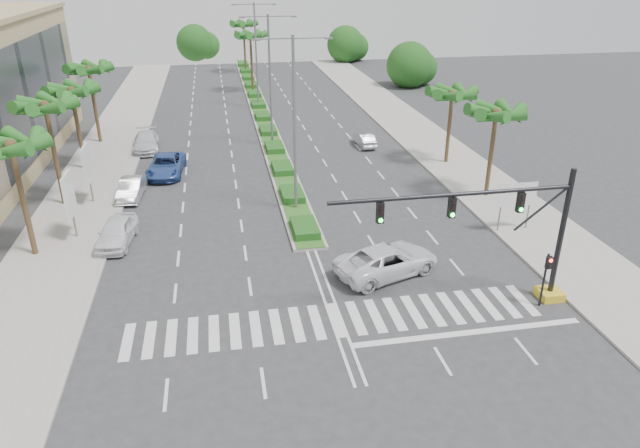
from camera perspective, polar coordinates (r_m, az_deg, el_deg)
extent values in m
plane|color=#333335|center=(28.69, 1.65, -9.57)|extent=(160.00, 160.00, 0.00)
cube|color=gray|center=(50.32, 14.04, 5.34)|extent=(6.00, 120.00, 0.15)
cube|color=gray|center=(47.15, -22.14, 2.90)|extent=(6.00, 120.00, 0.15)
cube|color=gray|center=(70.20, -6.09, 11.39)|extent=(2.20, 75.00, 0.20)
cube|color=#2C5E20|center=(70.17, -6.10, 11.48)|extent=(1.80, 75.00, 0.04)
cube|color=gold|center=(32.63, 21.96, -6.50)|extent=(1.20, 1.20, 0.45)
cylinder|color=black|center=(31.08, 22.96, -1.00)|extent=(0.28, 0.28, 7.00)
cylinder|color=black|center=(27.30, 13.20, 2.87)|extent=(12.00, 0.20, 0.20)
cylinder|color=black|center=(29.78, 21.17, 1.38)|extent=(2.53, 0.12, 2.15)
cube|color=black|center=(29.06, 19.44, 2.05)|extent=(0.32, 0.24, 1.00)
cylinder|color=#19E533|center=(29.07, 19.48, 1.36)|extent=(0.20, 0.06, 0.20)
cube|color=black|center=(27.54, 13.07, 1.61)|extent=(0.32, 0.24, 1.00)
cylinder|color=#19E533|center=(27.55, 13.12, 0.89)|extent=(0.20, 0.06, 0.20)
cube|color=black|center=(26.39, 6.05, 1.11)|extent=(0.32, 0.24, 1.00)
cylinder|color=#19E533|center=(26.40, 6.10, 0.35)|extent=(0.20, 0.06, 0.20)
cylinder|color=black|center=(31.14, 21.47, -5.26)|extent=(0.12, 0.12, 3.00)
cube|color=black|center=(30.52, 21.93, -3.60)|extent=(0.28, 0.22, 0.65)
cylinder|color=red|center=(30.35, 22.10, -3.41)|extent=(0.18, 0.05, 0.18)
cylinder|color=slate|center=(38.70, 17.55, 1.10)|extent=(0.10, 0.10, 2.80)
cylinder|color=slate|center=(39.64, 20.12, 1.29)|extent=(0.10, 0.10, 2.80)
cube|color=#0C6638|center=(38.72, 19.09, 2.82)|extent=(2.60, 0.08, 1.50)
cube|color=white|center=(38.68, 19.12, 2.80)|extent=(2.70, 0.02, 1.60)
cylinder|color=slate|center=(39.27, -23.42, 0.51)|extent=(0.12, 0.12, 2.80)
cube|color=white|center=(38.70, -23.82, 2.67)|extent=(0.18, 2.10, 2.70)
cube|color=#D8594C|center=(38.70, -23.82, 2.67)|extent=(0.12, 2.00, 2.60)
cylinder|color=slate|center=(44.72, -21.96, 3.62)|extent=(0.12, 0.12, 2.80)
cube|color=white|center=(44.22, -22.29, 5.55)|extent=(0.18, 2.10, 2.70)
cube|color=#D8594C|center=(44.22, -22.29, 5.55)|extent=(0.12, 2.00, 2.60)
cylinder|color=brown|center=(37.28, -27.52, 1.97)|extent=(0.32, 0.32, 7.00)
sphere|color=brown|center=(36.27, -28.57, 6.92)|extent=(0.70, 0.70, 0.70)
cone|color=#225C1D|center=(35.96, -26.88, 6.96)|extent=(0.90, 3.62, 1.50)
cone|color=#225C1D|center=(36.87, -27.17, 7.30)|extent=(3.39, 2.96, 1.50)
cone|color=#225C1D|center=(37.35, -28.45, 7.23)|extent=(3.73, 1.68, 1.50)
cone|color=#225C1D|center=(35.40, -29.38, 6.19)|extent=(3.73, 1.68, 1.50)
cone|color=#225C1D|center=(35.29, -27.86, 6.47)|extent=(3.39, 2.96, 1.50)
cylinder|color=brown|center=(44.49, -24.95, 6.14)|extent=(0.32, 0.32, 7.40)
sphere|color=brown|center=(43.62, -25.81, 10.61)|extent=(0.70, 0.70, 0.70)
cone|color=#225C1D|center=(43.36, -24.37, 10.66)|extent=(0.90, 3.62, 1.50)
cone|color=#225C1D|center=(44.28, -24.66, 10.86)|extent=(3.39, 2.96, 1.50)
cone|color=#225C1D|center=(44.71, -25.77, 10.78)|extent=(3.73, 1.68, 1.50)
cone|color=#225C1D|center=(44.35, -26.89, 10.47)|extent=(2.38, 3.65, 1.50)
cone|color=#225C1D|center=(43.46, -27.20, 10.16)|extent=(2.38, 3.65, 1.50)
cone|color=#225C1D|center=(42.69, -26.43, 10.09)|extent=(3.73, 1.68, 1.50)
cone|color=#225C1D|center=(42.65, -25.15, 10.31)|extent=(3.39, 2.96, 1.50)
cylinder|color=brown|center=(52.05, -23.00, 8.60)|extent=(0.32, 0.32, 6.80)
sphere|color=brown|center=(51.34, -23.61, 12.12)|extent=(0.70, 0.70, 0.70)
cone|color=#225C1D|center=(51.12, -22.37, 12.16)|extent=(0.90, 3.62, 1.50)
cone|color=#225C1D|center=(52.04, -22.66, 12.31)|extent=(3.39, 2.96, 1.50)
cone|color=#225C1D|center=(52.44, -23.63, 12.23)|extent=(3.73, 1.68, 1.50)
cone|color=#225C1D|center=(52.04, -24.57, 11.99)|extent=(2.38, 3.65, 1.50)
cone|color=#225C1D|center=(51.13, -24.80, 11.75)|extent=(2.38, 3.65, 1.50)
cone|color=#225C1D|center=(50.39, -24.11, 11.71)|extent=(3.73, 1.68, 1.50)
cone|color=#225C1D|center=(50.38, -23.02, 11.89)|extent=(3.39, 2.96, 1.50)
cylinder|color=brown|center=(59.62, -21.60, 10.89)|extent=(0.32, 0.32, 7.20)
sphere|color=brown|center=(58.98, -22.14, 14.17)|extent=(0.70, 0.70, 0.70)
cone|color=#225C1D|center=(58.79, -21.05, 14.21)|extent=(0.90, 3.62, 1.50)
cone|color=#225C1D|center=(59.70, -21.32, 14.31)|extent=(3.39, 2.96, 1.50)
cone|color=#225C1D|center=(60.08, -22.18, 14.23)|extent=(3.73, 1.68, 1.50)
cone|color=#225C1D|center=(59.66, -23.00, 14.04)|extent=(2.38, 3.65, 1.50)
cone|color=#225C1D|center=(58.73, -23.17, 13.87)|extent=(2.38, 3.65, 1.50)
cone|color=#225C1D|center=(58.01, -22.55, 13.85)|extent=(3.73, 1.68, 1.50)
cone|color=#225C1D|center=(58.03, -21.59, 14.01)|extent=(3.39, 2.96, 1.50)
cylinder|color=brown|center=(43.93, 16.71, 6.59)|extent=(0.32, 0.32, 6.50)
sphere|color=brown|center=(43.11, 17.23, 10.57)|extent=(0.70, 0.70, 0.70)
cone|color=#225C1D|center=(43.65, 18.52, 10.43)|extent=(0.90, 3.62, 1.50)
cone|color=#225C1D|center=(44.19, 17.52, 10.72)|extent=(3.39, 2.96, 1.50)
cone|color=#225C1D|center=(43.95, 16.30, 10.80)|extent=(3.73, 1.68, 1.50)
cone|color=#225C1D|center=(43.11, 15.73, 10.61)|extent=(2.38, 3.65, 1.50)
cone|color=#225C1D|center=(42.28, 16.28, 10.28)|extent=(2.38, 3.65, 1.50)
cone|color=#225C1D|center=(42.10, 17.55, 10.06)|extent=(3.73, 1.68, 1.50)
cone|color=#225C1D|center=(42.72, 18.55, 10.13)|extent=(3.39, 2.96, 1.50)
cylinder|color=brown|center=(50.92, 12.77, 9.27)|extent=(0.32, 0.32, 6.20)
sphere|color=brown|center=(50.23, 13.09, 12.57)|extent=(0.70, 0.70, 0.70)
cone|color=#225C1D|center=(50.69, 14.26, 12.44)|extent=(0.90, 3.62, 1.50)
cone|color=#225C1D|center=(51.29, 13.43, 12.66)|extent=(3.39, 2.96, 1.50)
cone|color=#225C1D|center=(51.12, 12.36, 12.73)|extent=(3.73, 1.68, 1.50)
cone|color=#225C1D|center=(50.30, 11.81, 12.58)|extent=(2.38, 3.65, 1.50)
cone|color=#225C1D|center=(49.44, 12.21, 12.34)|extent=(2.38, 3.65, 1.50)
cone|color=#225C1D|center=(49.19, 13.30, 12.18)|extent=(3.73, 1.68, 1.50)
cone|color=#225C1D|center=(49.75, 14.21, 12.23)|extent=(3.39, 2.96, 1.50)
cylinder|color=brown|center=(79.29, -6.85, 15.58)|extent=(0.32, 0.32, 7.50)
sphere|color=brown|center=(78.80, -6.99, 18.20)|extent=(0.70, 0.70, 0.70)
cone|color=#225C1D|center=(78.89, -6.15, 18.17)|extent=(0.90, 3.62, 1.50)
cone|color=#225C1D|center=(79.71, -6.52, 18.22)|extent=(3.39, 2.96, 1.50)
cone|color=#225C1D|center=(79.86, -7.23, 18.20)|extent=(3.73, 1.68, 1.50)
cone|color=#225C1D|center=(79.23, -7.76, 18.12)|extent=(2.38, 3.65, 1.50)
cone|color=#225C1D|center=(78.28, -7.72, 18.04)|extent=(2.38, 3.65, 1.50)
cone|color=#225C1D|center=(77.73, -7.12, 18.03)|extent=(3.73, 1.68, 1.50)
cone|color=#225C1D|center=(78.01, -6.41, 18.09)|extent=(3.39, 2.96, 1.50)
cylinder|color=brown|center=(94.11, -7.54, 16.98)|extent=(0.32, 0.32, 7.50)
sphere|color=brown|center=(93.70, -7.67, 19.18)|extent=(0.70, 0.70, 0.70)
cone|color=#225C1D|center=(93.77, -6.96, 19.16)|extent=(0.90, 3.62, 1.50)
cone|color=#225C1D|center=(94.60, -7.27, 19.20)|extent=(3.39, 2.96, 1.50)
cone|color=#225C1D|center=(94.76, -7.87, 19.17)|extent=(3.73, 1.68, 1.50)
cone|color=#225C1D|center=(94.13, -8.33, 19.11)|extent=(2.38, 3.65, 1.50)
cone|color=#225C1D|center=(93.18, -8.29, 19.06)|extent=(2.38, 3.65, 1.50)
cone|color=#225C1D|center=(92.63, -7.79, 19.05)|extent=(3.73, 1.68, 1.50)
cone|color=#225C1D|center=(92.89, -7.19, 19.10)|extent=(3.39, 2.96, 1.50)
cylinder|color=slate|center=(38.85, -2.56, 9.55)|extent=(0.20, 0.20, 12.00)
cylinder|color=slate|center=(37.60, -4.64, 18.00)|extent=(2.40, 0.10, 0.10)
cylinder|color=slate|center=(37.93, -0.84, 18.13)|extent=(2.40, 0.10, 0.10)
cube|color=slate|center=(37.51, -6.39, 17.84)|extent=(0.50, 0.25, 0.12)
cube|color=slate|center=(38.13, 0.87, 18.09)|extent=(0.50, 0.25, 0.12)
cylinder|color=slate|center=(54.35, -5.00, 13.88)|extent=(0.20, 0.20, 12.00)
cylinder|color=slate|center=(53.47, -6.60, 19.92)|extent=(2.40, 0.10, 0.10)
cylinder|color=slate|center=(53.69, -3.89, 20.04)|extent=(2.40, 0.10, 0.10)
cube|color=slate|center=(53.40, -7.85, 19.80)|extent=(0.50, 0.25, 0.12)
cube|color=slate|center=(53.84, -2.65, 20.02)|extent=(0.50, 0.25, 0.12)
cylinder|color=slate|center=(70.08, -6.39, 16.27)|extent=(0.20, 0.20, 12.00)
cylinder|color=slate|center=(69.39, -7.69, 20.95)|extent=(2.40, 0.10, 0.10)
cylinder|color=slate|center=(69.57, -5.57, 21.05)|extent=(2.40, 0.10, 0.10)
cube|color=slate|center=(69.34, -8.65, 20.85)|extent=(0.50, 0.25, 0.12)
cube|color=slate|center=(69.68, -4.61, 21.05)|extent=(0.50, 0.25, 0.12)
imported|color=white|center=(37.82, -19.67, -0.76)|extent=(2.48, 4.94, 1.61)
imported|color=silver|center=(45.01, -18.35, 3.39)|extent=(1.89, 4.55, 1.46)
imported|color=#32519B|center=(49.20, -15.13, 5.69)|extent=(3.18, 6.04, 1.62)
imported|color=silver|center=(56.42, -16.99, 7.87)|extent=(2.56, 5.66, 1.61)
imported|color=white|center=(32.42, 6.73, -3.64)|extent=(6.71, 4.70, 1.70)
imported|color=silver|center=(55.42, 4.46, 8.40)|extent=(1.56, 3.93, 1.27)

